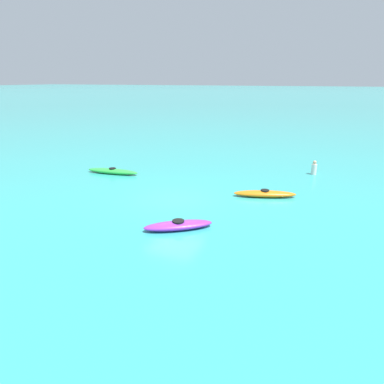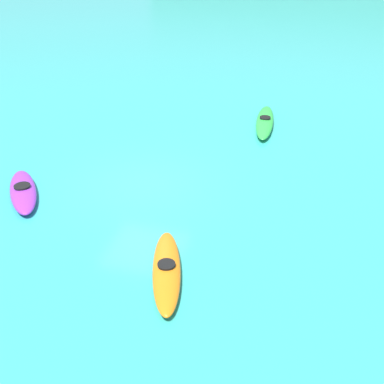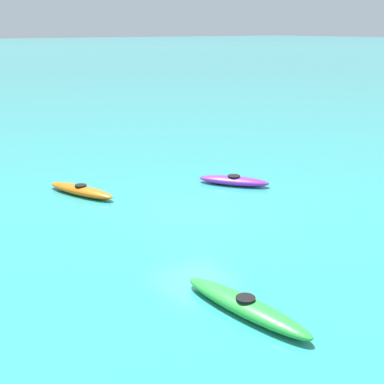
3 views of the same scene
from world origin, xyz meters
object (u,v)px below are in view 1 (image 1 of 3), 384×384
kayak_green (113,171)px  kayak_orange (265,194)px  person_near_shore (314,168)px  kayak_purple (178,225)px

kayak_green → kayak_orange: size_ratio=1.10×
kayak_green → kayak_orange: bearing=-94.0°
kayak_green → person_near_shore: size_ratio=3.92×
kayak_green → kayak_orange: 9.69m
kayak_purple → kayak_green: size_ratio=0.77×
kayak_purple → person_near_shore: size_ratio=3.01×
kayak_orange → person_near_shore: bearing=-18.7°
kayak_purple → person_near_shore: person_near_shore is taller
kayak_purple → kayak_orange: 5.74m
kayak_purple → kayak_green: bearing=51.2°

